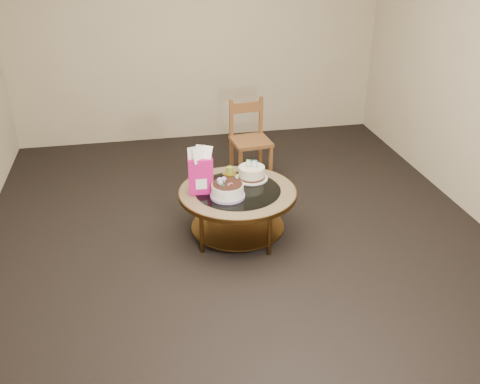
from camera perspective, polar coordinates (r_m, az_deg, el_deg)
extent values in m
plane|color=black|center=(4.80, -0.24, -4.64)|extent=(5.00, 5.00, 0.00)
cube|color=#BDAE8F|center=(6.66, -4.58, 16.51)|extent=(4.50, 0.02, 2.60)
cube|color=#BDAE8F|center=(2.09, 13.17, -9.84)|extent=(4.50, 0.02, 2.60)
cylinder|color=brown|center=(4.93, 3.26, -0.93)|extent=(0.04, 0.04, 0.42)
cylinder|color=brown|center=(4.96, -3.28, -0.73)|extent=(0.04, 0.04, 0.42)
cylinder|color=brown|center=(4.47, -4.12, -4.13)|extent=(0.04, 0.04, 0.42)
cylinder|color=brown|center=(4.44, 3.16, -4.38)|extent=(0.04, 0.04, 0.42)
cylinder|color=brown|center=(4.75, -0.24, -3.61)|extent=(0.82, 0.82, 0.02)
cylinder|color=brown|center=(4.58, -0.25, -0.05)|extent=(1.02, 1.02, 0.04)
cylinder|color=#8D724D|center=(4.58, -0.25, 0.11)|extent=(1.00, 1.00, 0.01)
cylinder|color=black|center=(4.57, -0.25, 0.19)|extent=(0.74, 0.74, 0.01)
cylinder|color=#A086BD|center=(4.45, -1.32, -0.38)|extent=(0.29, 0.29, 0.02)
cylinder|color=silver|center=(4.43, -1.33, 0.16)|extent=(0.27, 0.27, 0.12)
cylinder|color=black|center=(4.40, -1.34, 0.88)|extent=(0.25, 0.25, 0.01)
sphere|color=#A086BD|center=(4.41, -2.17, 1.23)|extent=(0.05, 0.05, 0.05)
sphere|color=#A086BD|center=(4.44, -1.74, 1.38)|extent=(0.05, 0.05, 0.05)
sphere|color=#A086BD|center=(4.38, -2.09, 0.95)|extent=(0.04, 0.04, 0.04)
cone|color=#207930|center=(4.41, -1.67, 1.04)|extent=(0.04, 0.04, 0.02)
cone|color=#207930|center=(4.40, -2.44, 0.93)|extent=(0.04, 0.04, 0.02)
cone|color=#207930|center=(4.46, -1.60, 1.35)|extent=(0.04, 0.03, 0.02)
cone|color=#207930|center=(4.37, -1.74, 0.72)|extent=(0.04, 0.04, 0.02)
cylinder|color=silver|center=(4.76, 1.25, 1.48)|extent=(0.29, 0.29, 0.01)
cylinder|color=#411F12|center=(4.76, 1.25, 1.65)|extent=(0.24, 0.24, 0.02)
cylinder|color=#EDDFC5|center=(4.73, 1.25, 2.23)|extent=(0.23, 0.23, 0.09)
cube|color=#51B24C|center=(4.71, 0.94, 3.09)|extent=(0.04, 0.02, 0.07)
cube|color=white|center=(4.71, 0.94, 3.09)|extent=(0.03, 0.02, 0.05)
cube|color=#3D7BCF|center=(4.70, 1.59, 3.04)|extent=(0.04, 0.02, 0.07)
cube|color=white|center=(4.70, 1.59, 3.04)|extent=(0.03, 0.02, 0.05)
cube|color=#D61483|center=(4.48, -4.22, 1.79)|extent=(0.21, 0.12, 0.31)
cube|color=white|center=(4.50, -4.19, 1.16)|extent=(0.10, 0.12, 0.09)
cube|color=#EFCC62|center=(4.83, -1.11, 1.84)|extent=(0.12, 0.12, 0.01)
cylinder|color=gold|center=(4.83, -1.11, 1.95)|extent=(0.12, 0.12, 0.01)
cylinder|color=olive|center=(4.81, -1.12, 2.35)|extent=(0.06, 0.06, 0.06)
cylinder|color=black|center=(4.79, -1.12, 2.74)|extent=(0.00, 0.00, 0.01)
cube|color=brown|center=(5.70, 1.17, 5.42)|extent=(0.43, 0.43, 0.04)
cube|color=brown|center=(5.59, 0.06, 2.64)|extent=(0.04, 0.04, 0.42)
cube|color=brown|center=(5.68, 3.27, 3.06)|extent=(0.04, 0.04, 0.42)
cube|color=brown|center=(5.88, -0.90, 3.94)|extent=(0.04, 0.04, 0.42)
cube|color=brown|center=(5.97, 2.17, 4.31)|extent=(0.04, 0.04, 0.42)
cube|color=brown|center=(5.72, -0.93, 7.80)|extent=(0.04, 0.04, 0.42)
cube|color=brown|center=(5.82, 2.24, 8.12)|extent=(0.04, 0.04, 0.42)
cube|color=brown|center=(5.73, 0.67, 9.01)|extent=(0.33, 0.06, 0.11)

